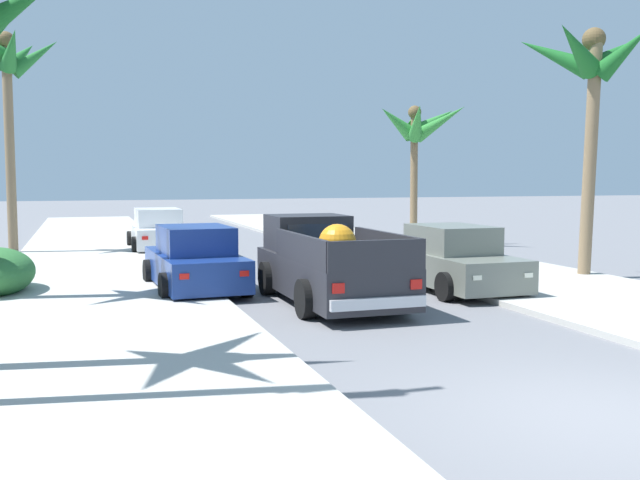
{
  "coord_description": "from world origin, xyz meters",
  "views": [
    {
      "loc": [
        -5.52,
        -6.52,
        2.68
      ],
      "look_at": [
        -0.23,
        9.52,
        1.2
      ],
      "focal_mm": 40.56,
      "sensor_mm": 36.0,
      "label": 1
    }
  ],
  "objects_px": {
    "car_left_near": "(195,261)",
    "palm_tree_left_back": "(7,70)",
    "car_left_mid": "(158,231)",
    "palm_tree_left_fore": "(418,127)",
    "palm_tree_left_mid": "(589,72)",
    "pickup_truck": "(327,265)",
    "car_right_near": "(453,260)"
  },
  "relations": [
    {
      "from": "palm_tree_left_back",
      "to": "palm_tree_left_fore",
      "type": "bearing_deg",
      "value": -4.87
    },
    {
      "from": "car_left_mid",
      "to": "palm_tree_left_fore",
      "type": "distance_m",
      "value": 10.55
    },
    {
      "from": "car_left_near",
      "to": "palm_tree_left_fore",
      "type": "height_order",
      "value": "palm_tree_left_fore"
    },
    {
      "from": "car_left_near",
      "to": "palm_tree_left_back",
      "type": "distance_m",
      "value": 12.17
    },
    {
      "from": "car_left_mid",
      "to": "palm_tree_left_back",
      "type": "bearing_deg",
      "value": -179.11
    },
    {
      "from": "car_left_mid",
      "to": "palm_tree_left_fore",
      "type": "height_order",
      "value": "palm_tree_left_fore"
    },
    {
      "from": "pickup_truck",
      "to": "car_left_near",
      "type": "relative_size",
      "value": 1.21
    },
    {
      "from": "palm_tree_left_fore",
      "to": "car_right_near",
      "type": "bearing_deg",
      "value": -111.41
    },
    {
      "from": "pickup_truck",
      "to": "car_left_near",
      "type": "distance_m",
      "value": 3.43
    },
    {
      "from": "palm_tree_left_mid",
      "to": "car_left_near",
      "type": "bearing_deg",
      "value": 173.87
    },
    {
      "from": "palm_tree_left_fore",
      "to": "palm_tree_left_mid",
      "type": "bearing_deg",
      "value": -88.72
    },
    {
      "from": "car_left_near",
      "to": "palm_tree_left_back",
      "type": "bearing_deg",
      "value": 116.05
    },
    {
      "from": "car_left_near",
      "to": "car_right_near",
      "type": "height_order",
      "value": "same"
    },
    {
      "from": "palm_tree_left_back",
      "to": "pickup_truck",
      "type": "bearing_deg",
      "value": -59.25
    },
    {
      "from": "pickup_truck",
      "to": "car_left_mid",
      "type": "bearing_deg",
      "value": 100.88
    },
    {
      "from": "pickup_truck",
      "to": "palm_tree_left_back",
      "type": "bearing_deg",
      "value": 120.75
    },
    {
      "from": "pickup_truck",
      "to": "car_left_mid",
      "type": "height_order",
      "value": "pickup_truck"
    },
    {
      "from": "palm_tree_left_mid",
      "to": "palm_tree_left_back",
      "type": "relative_size",
      "value": 0.86
    },
    {
      "from": "car_left_mid",
      "to": "car_left_near",
      "type": "bearing_deg",
      "value": -90.64
    },
    {
      "from": "palm_tree_left_fore",
      "to": "palm_tree_left_back",
      "type": "height_order",
      "value": "palm_tree_left_back"
    },
    {
      "from": "car_left_near",
      "to": "palm_tree_left_fore",
      "type": "bearing_deg",
      "value": 40.79
    },
    {
      "from": "car_left_mid",
      "to": "palm_tree_left_fore",
      "type": "relative_size",
      "value": 0.77
    },
    {
      "from": "car_left_near",
      "to": "palm_tree_left_mid",
      "type": "xyz_separation_m",
      "value": [
        10.06,
        -1.08,
        4.67
      ]
    },
    {
      "from": "pickup_truck",
      "to": "car_right_near",
      "type": "bearing_deg",
      "value": 10.02
    },
    {
      "from": "pickup_truck",
      "to": "palm_tree_left_mid",
      "type": "xyz_separation_m",
      "value": [
        7.6,
        1.31,
        4.59
      ]
    },
    {
      "from": "car_right_near",
      "to": "car_left_mid",
      "type": "relative_size",
      "value": 1.0
    },
    {
      "from": "pickup_truck",
      "to": "car_left_near",
      "type": "height_order",
      "value": "pickup_truck"
    },
    {
      "from": "pickup_truck",
      "to": "car_right_near",
      "type": "xyz_separation_m",
      "value": [
        3.35,
        0.59,
        -0.08
      ]
    },
    {
      "from": "car_right_near",
      "to": "palm_tree_left_back",
      "type": "xyz_separation_m",
      "value": [
        -10.57,
        11.53,
        5.53
      ]
    },
    {
      "from": "pickup_truck",
      "to": "palm_tree_left_back",
      "type": "relative_size",
      "value": 0.69
    },
    {
      "from": "car_right_near",
      "to": "car_left_mid",
      "type": "bearing_deg",
      "value": 116.14
    },
    {
      "from": "car_right_near",
      "to": "palm_tree_left_back",
      "type": "height_order",
      "value": "palm_tree_left_back"
    }
  ]
}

